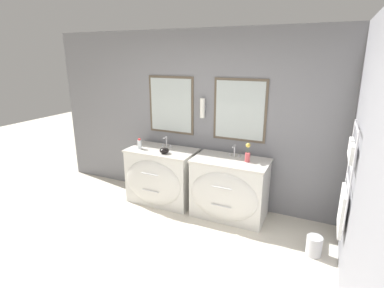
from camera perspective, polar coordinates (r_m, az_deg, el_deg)
ground_plane at (r=3.40m, az=-12.50°, el=-24.92°), size 16.00×16.00×0.00m
wall_back at (r=4.52m, az=2.99°, el=4.76°), size 5.48×0.15×2.60m
wall_right at (r=3.09m, az=29.62°, el=-3.34°), size 0.13×4.18×2.60m
vanity_left at (r=4.69m, az=-5.92°, el=-6.06°), size 1.05×0.66×0.85m
vanity_right at (r=4.28m, az=7.04°, el=-8.43°), size 1.05×0.66×0.85m
faucet_left at (r=4.68m, az=-4.95°, el=0.37°), size 0.17×0.11×0.17m
faucet_right at (r=4.26m, az=8.05°, el=-1.37°), size 0.17×0.11×0.17m
toiletry_bottle at (r=4.66m, az=-9.96°, el=0.00°), size 0.06×0.06×0.16m
amenity_bowl at (r=4.39m, az=-5.30°, el=-1.26°), size 0.14×0.14×0.08m
flower_vase at (r=4.08m, az=10.56°, el=-1.86°), size 0.07×0.07×0.26m
waste_bin at (r=3.91m, az=22.23°, el=-17.45°), size 0.18×0.18×0.24m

